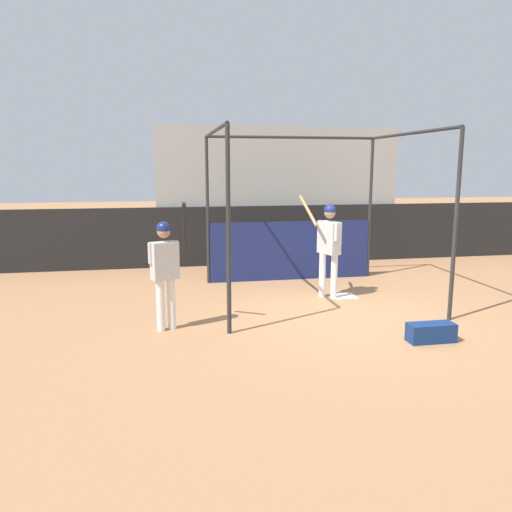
{
  "coord_description": "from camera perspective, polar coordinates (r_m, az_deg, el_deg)",
  "views": [
    {
      "loc": [
        -3.09,
        -7.78,
        2.58
      ],
      "look_at": [
        -1.5,
        0.69,
        1.02
      ],
      "focal_mm": 35.0,
      "sensor_mm": 36.0,
      "label": 1
    }
  ],
  "objects": [
    {
      "name": "bleacher_section",
      "position": [
        15.24,
        1.08,
        7.36
      ],
      "size": [
        6.5,
        4.0,
        3.62
      ],
      "color": "#9E9E99",
      "rests_on": "ground"
    },
    {
      "name": "equipment_bag",
      "position": [
        7.93,
        19.37,
        -8.24
      ],
      "size": [
        0.7,
        0.28,
        0.28
      ],
      "color": "navy",
      "rests_on": "ground"
    },
    {
      "name": "outfield_wall",
      "position": [
        13.33,
        2.87,
        2.47
      ],
      "size": [
        24.0,
        0.12,
        1.54
      ],
      "color": "black",
      "rests_on": "ground"
    },
    {
      "name": "home_plate",
      "position": [
        10.16,
        10.06,
        -4.54
      ],
      "size": [
        0.44,
        0.44,
        0.02
      ],
      "color": "white",
      "rests_on": "ground"
    },
    {
      "name": "ground_plane",
      "position": [
        8.76,
        10.61,
        -7.02
      ],
      "size": [
        60.0,
        60.0,
        0.0
      ],
      "primitive_type": "plane",
      "color": "#A8754C"
    },
    {
      "name": "player_batter",
      "position": [
        9.82,
        8.28,
        1.72
      ],
      "size": [
        0.66,
        0.84,
        2.0
      ],
      "rotation": [
        0.0,
        0.0,
        1.91
      ],
      "color": "white",
      "rests_on": "ground"
    },
    {
      "name": "batting_cage",
      "position": [
        10.71,
        4.89,
        3.49
      ],
      "size": [
        3.84,
        3.54,
        3.22
      ],
      "color": "#282828",
      "rests_on": "ground"
    },
    {
      "name": "player_waiting",
      "position": [
        7.92,
        -10.31,
        -1.06
      ],
      "size": [
        0.64,
        0.58,
        2.04
      ],
      "rotation": [
        0.0,
        0.0,
        0.37
      ],
      "color": "white",
      "rests_on": "ground"
    }
  ]
}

